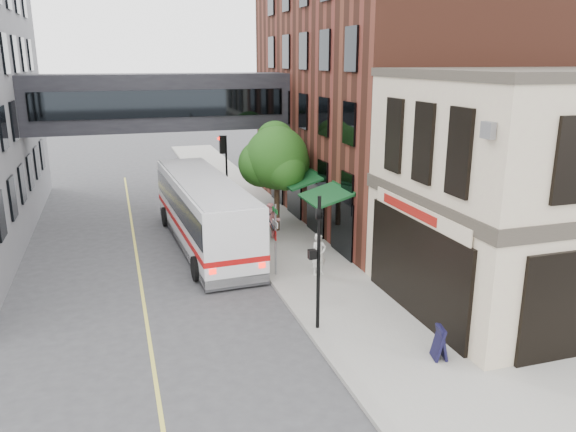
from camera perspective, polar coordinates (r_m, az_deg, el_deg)
ground at (r=17.37m, az=4.08°, el=-14.68°), size 120.00×120.00×0.00m
sidewalk_main at (r=30.20m, az=-2.02°, el=-1.06°), size 4.00×60.00×0.15m
corner_building at (r=22.05m, az=24.59°, el=2.32°), size 10.19×8.12×8.45m
brick_building at (r=32.88m, az=11.23°, el=12.28°), size 13.76×18.00×14.00m
skyway_bridge at (r=32.10m, az=-12.90°, el=11.24°), size 14.00×3.18×3.00m
traffic_signal_near at (r=17.95m, az=3.05°, el=-3.15°), size 0.44×0.22×4.60m
traffic_signal_far at (r=31.92m, az=-6.54°, el=5.78°), size 0.53×0.28×4.50m
street_sign_pole at (r=22.80m, az=-1.29°, el=-1.77°), size 0.08×0.75×3.00m
street_tree at (r=28.64m, az=-1.29°, el=5.91°), size 3.80×3.20×5.60m
lane_marking at (r=25.47m, az=-14.97°, el=-5.00°), size 0.12×40.00×0.01m
bus at (r=27.21m, az=-8.55°, el=0.69°), size 3.42×12.14×3.23m
pedestrian_a at (r=23.12m, az=3.15°, el=-3.91°), size 0.69×0.49×1.75m
pedestrian_b at (r=27.56m, az=-1.71°, el=-0.54°), size 1.01×0.85×1.85m
pedestrian_c at (r=27.50m, az=-2.30°, el=-0.95°), size 1.12×1.01×1.51m
newspaper_box at (r=27.15m, az=-3.03°, el=-1.95°), size 0.49×0.45×0.81m
sandwich_board at (r=17.62m, az=15.17°, el=-12.31°), size 0.49×0.64×1.02m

